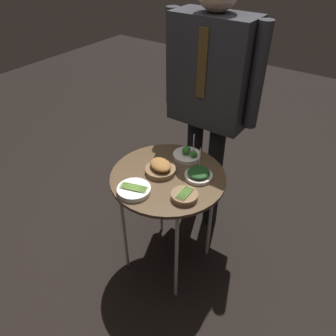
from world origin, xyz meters
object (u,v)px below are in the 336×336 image
serving_cart (168,183)px  bowl_roast_front_left (160,168)px  bowl_asparagus_back_right (184,196)px  waiter_figure (210,85)px  bowl_broccoli_mid_right (187,155)px  bowl_asparagus_far_rim (134,190)px  bowl_spinach_front_right (199,174)px

serving_cart → bowl_roast_front_left: size_ratio=4.22×
bowl_asparagus_back_right → waiter_figure: size_ratio=0.08×
bowl_asparagus_back_right → bowl_broccoli_mid_right: bowl_broccoli_mid_right is taller
bowl_roast_front_left → bowl_asparagus_far_rim: bearing=-93.5°
bowl_roast_front_left → bowl_asparagus_back_right: (0.22, -0.10, -0.01)m
bowl_broccoli_mid_right → serving_cart: bearing=-88.8°
serving_cart → waiter_figure: 0.62m
bowl_broccoli_mid_right → waiter_figure: size_ratio=0.10×
bowl_asparagus_back_right → waiter_figure: bearing=109.6°
bowl_roast_front_left → waiter_figure: bearing=88.0°
bowl_roast_front_left → bowl_asparagus_far_rim: bowl_roast_front_left is taller
serving_cart → waiter_figure: waiter_figure is taller
bowl_spinach_front_right → bowl_asparagus_far_rim: 0.36m
bowl_asparagus_back_right → waiter_figure: (-0.21, 0.58, 0.33)m
serving_cart → bowl_asparagus_far_rim: (-0.06, -0.21, 0.07)m
bowl_roast_front_left → bowl_broccoli_mid_right: 0.21m
serving_cart → bowl_broccoli_mid_right: (-0.00, 0.20, 0.08)m
bowl_asparagus_far_rim → waiter_figure: size_ratio=0.10×
bowl_asparagus_back_right → bowl_asparagus_far_rim: bowl_asparagus_back_right is taller
bowl_spinach_front_right → bowl_broccoli_mid_right: bowl_broccoli_mid_right is taller
bowl_asparagus_back_right → bowl_broccoli_mid_right: bearing=120.0°
serving_cart → bowl_asparagus_back_right: (0.17, -0.10, 0.07)m
serving_cart → bowl_spinach_front_right: (0.14, 0.08, 0.08)m
bowl_broccoli_mid_right → bowl_asparagus_far_rim: bearing=-98.0°
bowl_roast_front_left → waiter_figure: size_ratio=0.10×
bowl_roast_front_left → waiter_figure: 0.57m
serving_cart → bowl_roast_front_left: (-0.05, -0.00, 0.09)m
bowl_asparagus_back_right → waiter_figure: waiter_figure is taller
bowl_roast_front_left → waiter_figure: (0.02, 0.48, 0.32)m
serving_cart → bowl_asparagus_far_rim: bearing=-106.5°
bowl_spinach_front_right → waiter_figure: size_ratio=0.10×
bowl_spinach_front_right → waiter_figure: 0.54m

